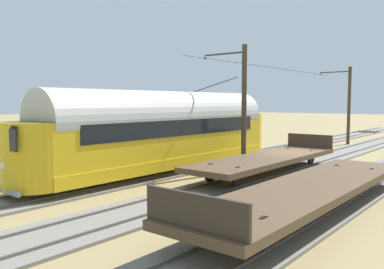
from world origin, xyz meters
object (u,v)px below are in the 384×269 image
(vintage_streetcar, at_px, (167,130))
(flatcar_adjacent, at_px, (268,158))
(catenary_pole_mid_near, at_px, (243,105))
(flatcar_far_siding, at_px, (309,188))
(catenary_pole_foreground, at_px, (348,104))

(vintage_streetcar, height_order, flatcar_adjacent, vintage_streetcar)
(flatcar_adjacent, distance_m, catenary_pole_mid_near, 3.35)
(flatcar_far_siding, bearing_deg, catenary_pole_mid_near, -43.26)
(vintage_streetcar, xyz_separation_m, flatcar_adjacent, (-4.47, -2.80, -1.40))
(vintage_streetcar, bearing_deg, flatcar_adjacent, -147.99)
(flatcar_far_siding, height_order, catenary_pole_foreground, catenary_pole_foreground)
(catenary_pole_foreground, bearing_deg, vintage_streetcar, 82.89)
(flatcar_adjacent, height_order, flatcar_far_siding, same)
(vintage_streetcar, relative_size, flatcar_far_siding, 1.35)
(flatcar_far_siding, bearing_deg, vintage_streetcar, -16.67)
(vintage_streetcar, bearing_deg, flatcar_far_siding, 163.33)
(vintage_streetcar, height_order, catenary_pole_foreground, catenary_pole_foreground)
(catenary_pole_foreground, bearing_deg, flatcar_adjacent, 96.01)
(vintage_streetcar, height_order, catenary_pole_mid_near, catenary_pole_mid_near)
(flatcar_adjacent, height_order, catenary_pole_foreground, catenary_pole_foreground)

